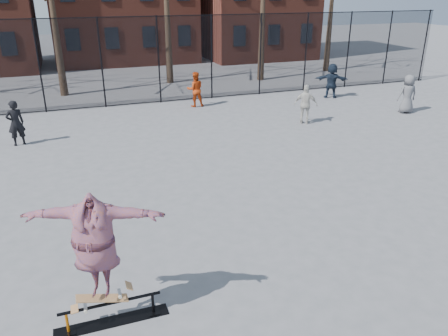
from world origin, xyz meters
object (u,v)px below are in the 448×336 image
object	(u,v)px
skate_rail	(112,314)
bystander_navy	(332,81)
skater	(96,252)
bystander_extra	(408,94)
bystander_black	(16,123)
bystander_white	(306,104)
skateboard	(103,301)
bystander_red	(195,89)

from	to	relation	value
skate_rail	bystander_navy	xyz separation A→B (m)	(12.23, 12.59, 0.70)
skater	bystander_extra	size ratio (longest dim) A/B	1.29
skate_rail	bystander_black	world-z (taller)	bystander_black
bystander_white	bystander_extra	xyz separation A→B (m)	(5.03, -0.06, 0.05)
bystander_navy	bystander_white	bearing A→B (deg)	74.75
bystander_black	skateboard	bearing A→B (deg)	82.19
skater	bystander_extra	bearing A→B (deg)	51.70
skate_rail	bystander_red	world-z (taller)	bystander_red
skater	bystander_black	world-z (taller)	skater
bystander_extra	bystander_white	bearing A→B (deg)	8.85
skate_rail	skateboard	distance (m)	0.32
skate_rail	bystander_red	size ratio (longest dim) A/B	1.17
bystander_extra	bystander_navy	bearing A→B (deg)	-57.34
bystander_white	bystander_extra	distance (m)	5.03
skater	bystander_navy	size ratio (longest dim) A/B	1.27
bystander_navy	skate_rail	bearing A→B (deg)	74.99
skateboard	bystander_navy	bearing A→B (deg)	45.57
skateboard	bystander_white	bearing A→B (deg)	45.56
bystander_black	bystander_red	size ratio (longest dim) A/B	1.00
bystander_red	bystander_white	size ratio (longest dim) A/B	1.01
bystander_black	bystander_red	bearing A→B (deg)	-176.14
skateboard	bystander_black	xyz separation A→B (m)	(-1.95, 10.15, 0.34)
bystander_black	bystander_navy	size ratio (longest dim) A/B	0.93
skateboard	bystander_red	size ratio (longest dim) A/B	0.55
bystander_black	bystander_white	world-z (taller)	bystander_black
skateboard	bystander_extra	world-z (taller)	bystander_extra
skateboard	bystander_navy	xyz separation A→B (m)	(12.34, 12.59, 0.39)
bystander_red	skate_rail	bearing A→B (deg)	73.18
skater	bystander_white	xyz separation A→B (m)	(8.86, 9.03, -0.61)
bystander_black	bystander_extra	size ratio (longest dim) A/B	0.95
bystander_black	bystander_extra	bearing A→B (deg)	157.10
bystander_black	bystander_navy	world-z (taller)	bystander_navy
skateboard	skater	size ratio (longest dim) A/B	0.41
skate_rail	skater	xyz separation A→B (m)	(-0.11, 0.00, 1.24)
skate_rail	bystander_black	distance (m)	10.38
skateboard	bystander_red	world-z (taller)	bystander_red
bystander_black	skater	bearing A→B (deg)	82.19
bystander_white	bystander_navy	world-z (taller)	bystander_navy
skateboard	skate_rail	bearing A→B (deg)	0.00
bystander_white	skater	bearing A→B (deg)	81.23
skater	bystander_black	size ratio (longest dim) A/B	1.36
skate_rail	skater	size ratio (longest dim) A/B	0.86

